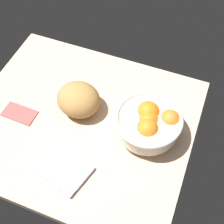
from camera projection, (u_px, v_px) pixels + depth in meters
The scene contains 5 objects.
ground_plane at pixel (81, 123), 107.78cm from camera, with size 75.84×65.60×3.00cm, color #CFAD8D.
fruit_bowl at pixel (149, 122), 98.35cm from camera, with size 21.77×21.77×11.32cm.
bread_loaf at pixel (78, 99), 105.20cm from camera, with size 15.03×13.69×10.40cm, color #B17F43.
napkin_folded at pixel (19, 113), 107.79cm from camera, with size 11.70×6.48×0.85cm, color #B6514D.
napkin_spare at pixel (64, 169), 95.43cm from camera, with size 14.97×11.78×1.33cm, color silver.
Camera 1 is at (31.47, -50.95, 88.83)cm, focal length 49.99 mm.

